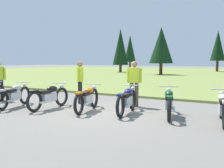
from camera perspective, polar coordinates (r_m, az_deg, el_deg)
ground_plane at (r=8.74m, az=-2.02°, el=-6.19°), size 140.00×140.00×0.00m
grass_moorland at (r=33.37m, az=22.62°, el=1.82°), size 80.00×44.00×0.10m
motorcycle_silver at (r=10.43m, az=-19.97°, el=-2.22°), size 0.84×2.04×0.88m
motorcycle_black at (r=9.71m, az=-13.17°, el=-2.57°), size 0.62×2.10×0.88m
motorcycle_orange at (r=9.09m, az=-5.27°, el=-2.97°), size 0.77×2.06×0.88m
motorcycle_navy at (r=8.65m, az=3.20°, el=-3.37°), size 0.71×2.08×0.88m
motorcycle_british_green at (r=8.30m, az=11.94°, el=-3.82°), size 0.90×2.01×0.88m
motorcycle_cream at (r=7.87m, az=22.46°, el=-4.59°), size 0.72×2.08×0.88m
rider_checking_bike at (r=9.92m, az=4.72°, el=0.67°), size 0.51×0.35×1.67m
rider_near_row_end at (r=10.59m, az=-6.80°, el=0.93°), size 0.42×0.41×1.67m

